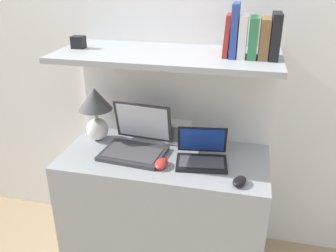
{
  "coord_description": "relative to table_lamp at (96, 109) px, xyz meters",
  "views": [
    {
      "loc": [
        0.4,
        -1.37,
        1.66
      ],
      "look_at": [
        0.02,
        0.26,
        0.89
      ],
      "focal_mm": 38.0,
      "sensor_mm": 36.0,
      "label": 1
    }
  ],
  "objects": [
    {
      "name": "wall_back",
      "position": [
        0.43,
        0.22,
        0.3
      ],
      "size": [
        6.0,
        0.05,
        2.4
      ],
      "color": "white",
      "rests_on": "ground_plane"
    },
    {
      "name": "desk",
      "position": [
        0.43,
        -0.11,
        -0.55
      ],
      "size": [
        1.12,
        0.52,
        0.71
      ],
      "color": "#999EA3",
      "rests_on": "ground_plane"
    },
    {
      "name": "back_riser",
      "position": [
        0.43,
        0.17,
        -0.29
      ],
      "size": [
        1.12,
        0.04,
        1.23
      ],
      "color": "white",
      "rests_on": "ground_plane"
    },
    {
      "name": "shelf",
      "position": [
        0.43,
        -0.05,
        0.34
      ],
      "size": [
        1.12,
        0.47,
        0.03
      ],
      "color": "#999EA3",
      "rests_on": "back_riser"
    },
    {
      "name": "table_lamp",
      "position": [
        0.0,
        0.0,
        0.0
      ],
      "size": [
        0.19,
        0.19,
        0.32
      ],
      "color": "white",
      "rests_on": "desk"
    },
    {
      "name": "laptop_large",
      "position": [
        0.27,
        -0.09,
        -0.14
      ],
      "size": [
        0.36,
        0.33,
        0.25
      ],
      "color": "#333338",
      "rests_on": "desk"
    },
    {
      "name": "laptop_small",
      "position": [
        0.64,
        -0.12,
        -0.16
      ],
      "size": [
        0.29,
        0.24,
        0.17
      ],
      "color": "black",
      "rests_on": "desk"
    },
    {
      "name": "computer_mouse",
      "position": [
        0.44,
        -0.22,
        -0.18
      ],
      "size": [
        0.07,
        0.11,
        0.04
      ],
      "color": "red",
      "rests_on": "desk"
    },
    {
      "name": "second_mouse",
      "position": [
        0.84,
        -0.3,
        -0.18
      ],
      "size": [
        0.09,
        0.11,
        0.04
      ],
      "color": "black",
      "rests_on": "desk"
    },
    {
      "name": "router_box",
      "position": [
        0.48,
        0.07,
        -0.13
      ],
      "size": [
        0.13,
        0.07,
        0.13
      ],
      "color": "white",
      "rests_on": "desk"
    },
    {
      "name": "book_black",
      "position": [
        0.94,
        -0.05,
        0.46
      ],
      "size": [
        0.04,
        0.16,
        0.2
      ],
      "color": "black",
      "rests_on": "shelf"
    },
    {
      "name": "book_brown",
      "position": [
        0.89,
        -0.05,
        0.44
      ],
      "size": [
        0.04,
        0.14,
        0.18
      ],
      "color": "brown",
      "rests_on": "shelf"
    },
    {
      "name": "book_green",
      "position": [
        0.84,
        -0.05,
        0.45
      ],
      "size": [
        0.04,
        0.15,
        0.18
      ],
      "color": "#2D7042",
      "rests_on": "shelf"
    },
    {
      "name": "book_white",
      "position": [
        0.79,
        -0.05,
        0.45
      ],
      "size": [
        0.04,
        0.14,
        0.19
      ],
      "color": "silver",
      "rests_on": "shelf"
    },
    {
      "name": "book_blue",
      "position": [
        0.75,
        -0.05,
        0.47
      ],
      "size": [
        0.03,
        0.14,
        0.24
      ],
      "color": "#284293",
      "rests_on": "shelf"
    },
    {
      "name": "book_red",
      "position": [
        0.72,
        -0.05,
        0.45
      ],
      "size": [
        0.03,
        0.12,
        0.19
      ],
      "color": "#A82823",
      "rests_on": "shelf"
    },
    {
      "name": "shelf_gadget",
      "position": [
        -0.04,
        -0.05,
        0.38
      ],
      "size": [
        0.07,
        0.05,
        0.06
      ],
      "color": "black",
      "rests_on": "shelf"
    }
  ]
}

